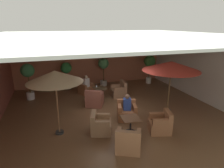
{
  "coord_description": "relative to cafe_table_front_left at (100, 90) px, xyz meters",
  "views": [
    {
      "loc": [
        -2.69,
        -7.9,
        3.98
      ],
      "look_at": [
        0.0,
        0.51,
        1.29
      ],
      "focal_mm": 31.61,
      "sensor_mm": 36.0,
      "label": 1
    }
  ],
  "objects": [
    {
      "name": "ground_plane",
      "position": [
        0.19,
        -2.21,
        -0.46
      ],
      "size": [
        10.06,
        10.3,
        0.02
      ],
      "primitive_type": "cube",
      "color": "brown"
    },
    {
      "name": "wall_back_brick",
      "position": [
        0.19,
        2.9,
        1.31
      ],
      "size": [
        10.06,
        0.08,
        3.51
      ],
      "primitive_type": "cube",
      "color": "#A45B41",
      "rests_on": "ground_plane"
    },
    {
      "name": "wall_right_plain",
      "position": [
        5.18,
        -2.21,
        1.31
      ],
      "size": [
        0.08,
        10.3,
        3.51
      ],
      "primitive_type": "cube",
      "color": "silver",
      "rests_on": "ground_plane"
    },
    {
      "name": "ceiling_slab",
      "position": [
        0.19,
        -2.21,
        3.09
      ],
      "size": [
        10.06,
        10.3,
        0.06
      ],
      "primitive_type": "cube",
      "color": "silver",
      "rests_on": "wall_back_brick"
    },
    {
      "name": "cafe_table_front_left",
      "position": [
        0.0,
        0.0,
        0.0
      ],
      "size": [
        0.69,
        0.69,
        0.61
      ],
      "color": "black",
      "rests_on": "ground_plane"
    },
    {
      "name": "armchair_front_left_north",
      "position": [
        1.14,
        -0.03,
        -0.13
      ],
      "size": [
        0.81,
        0.84,
        0.87
      ],
      "color": "#916649",
      "rests_on": "ground_plane"
    },
    {
      "name": "armchair_front_left_east",
      "position": [
        -0.59,
        0.96,
        -0.15
      ],
      "size": [
        1.01,
        1.01,
        0.79
      ],
      "color": "#935838",
      "rests_on": "ground_plane"
    },
    {
      "name": "armchair_front_left_south",
      "position": [
        -0.52,
        -1.01,
        -0.12
      ],
      "size": [
        1.07,
        1.05,
        0.9
      ],
      "color": "#A05849",
      "rests_on": "ground_plane"
    },
    {
      "name": "cafe_table_front_right",
      "position": [
        0.21,
        -3.94,
        -0.0
      ],
      "size": [
        0.72,
        0.72,
        0.61
      ],
      "color": "black",
      "rests_on": "ground_plane"
    },
    {
      "name": "armchair_front_right_north",
      "position": [
        -0.3,
        -4.97,
        -0.13
      ],
      "size": [
        1.03,
        1.0,
        0.84
      ],
      "color": "#9A6542",
      "rests_on": "ground_plane"
    },
    {
      "name": "armchair_front_right_east",
      "position": [
        1.32,
        -4.25,
        -0.13
      ],
      "size": [
        0.95,
        0.89,
        0.85
      ],
      "color": "#935B39",
      "rests_on": "ground_plane"
    },
    {
      "name": "armchair_front_right_south",
      "position": [
        0.5,
        -2.82,
        -0.14
      ],
      "size": [
        0.97,
        0.93,
        0.81
      ],
      "color": "#A25F3A",
      "rests_on": "ground_plane"
    },
    {
      "name": "armchair_front_right_west",
      "position": [
        -0.89,
        -3.58,
        -0.15
      ],
      "size": [
        0.94,
        0.97,
        0.8
      ],
      "color": "#916949",
      "rests_on": "ground_plane"
    },
    {
      "name": "patio_umbrella_tall_red",
      "position": [
        -2.38,
        -3.18,
        1.77
      ],
      "size": [
        1.98,
        1.98,
        2.45
      ],
      "color": "#2D2D2D",
      "rests_on": "ground_plane"
    },
    {
      "name": "patio_umbrella_center_beige",
      "position": [
        2.66,
        -2.66,
        1.73
      ],
      "size": [
        2.58,
        2.58,
        2.4
      ],
      "color": "#2D2D2D",
      "rests_on": "ground_plane"
    },
    {
      "name": "potted_tree_left_corner",
      "position": [
        -3.68,
        0.98,
        0.95
      ],
      "size": [
        0.72,
        0.72,
        1.99
      ],
      "color": "silver",
      "rests_on": "ground_plane"
    },
    {
      "name": "potted_tree_mid_left",
      "position": [
        0.85,
        2.24,
        0.82
      ],
      "size": [
        0.7,
        0.7,
        1.86
      ],
      "color": "beige",
      "rests_on": "ground_plane"
    },
    {
      "name": "potted_tree_mid_right",
      "position": [
        3.99,
        1.78,
        0.99
      ],
      "size": [
        0.79,
        0.79,
        1.97
      ],
      "color": "silver",
      "rests_on": "ground_plane"
    },
    {
      "name": "potted_tree_right_corner",
      "position": [
        -1.56,
        2.31,
        0.7
      ],
      "size": [
        0.68,
        0.68,
        1.7
      ],
      "color": "beige",
      "rests_on": "ground_plane"
    },
    {
      "name": "patron_blue_shirt",
      "position": [
        -0.57,
        0.93,
        0.3
      ],
      "size": [
        0.42,
        0.39,
        0.71
      ],
      "color": "silver",
      "rests_on": "ground_plane"
    },
    {
      "name": "patron_by_window",
      "position": [
        0.49,
        -2.86,
        0.31
      ],
      "size": [
        0.37,
        0.31,
        0.71
      ],
      "color": "#2F48A6",
      "rests_on": "ground_plane"
    },
    {
      "name": "iced_drink_cup",
      "position": [
        -0.13,
        0.14,
        0.21
      ],
      "size": [
        0.08,
        0.08,
        0.11
      ],
      "primitive_type": "cylinder",
      "color": "white",
      "rests_on": "cafe_table_front_left"
    }
  ]
}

